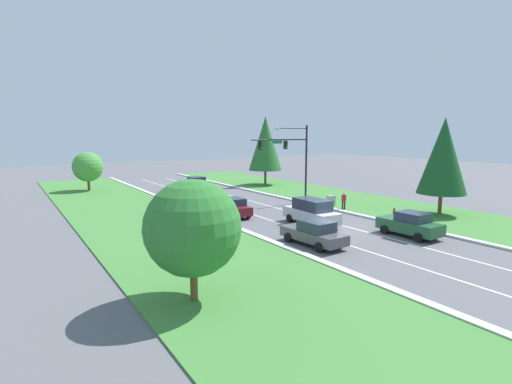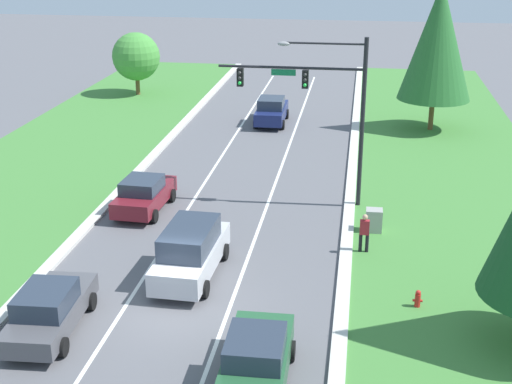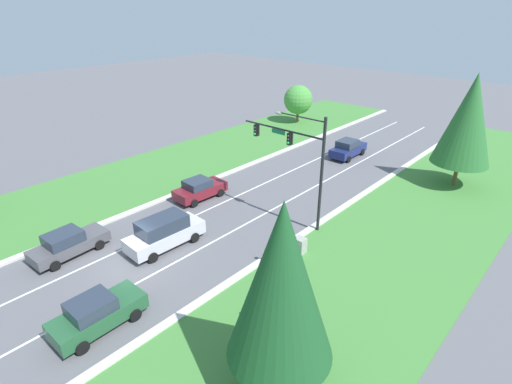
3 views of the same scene
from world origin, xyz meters
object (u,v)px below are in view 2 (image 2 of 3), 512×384
forest_sedan (256,360)px  pedestrian (364,232)px  traffic_signal_mast (322,96)px  burgundy_sedan (144,194)px  graphite_sedan (49,310)px  oak_far_left_tree (136,57)px  navy_sedan (271,111)px  fire_hydrant (418,300)px  conifer_near_right_tree (438,41)px  utility_cabinet (374,221)px  silver_suv (191,251)px

forest_sedan → pedestrian: forest_sedan is taller
traffic_signal_mast → burgundy_sedan: traffic_signal_mast is taller
graphite_sedan → oak_far_left_tree: 34.32m
traffic_signal_mast → pedestrian: 7.01m
burgundy_sedan → pedestrian: size_ratio=2.55×
forest_sedan → navy_sedan: size_ratio=0.96×
fire_hydrant → conifer_near_right_tree: conifer_near_right_tree is taller
fire_hydrant → conifer_near_right_tree: bearing=84.6°
traffic_signal_mast → graphite_sedan: traffic_signal_mast is taller
utility_cabinet → fire_hydrant: bearing=-76.8°
traffic_signal_mast → oak_far_left_tree: size_ratio=1.63×
traffic_signal_mast → fire_hydrant: size_ratio=11.23×
utility_cabinet → oak_far_left_tree: bearing=127.0°
navy_sedan → graphite_sedan: bearing=-98.8°
navy_sedan → forest_sedan: bearing=-84.2°
conifer_near_right_tree → silver_suv: bearing=-115.4°
traffic_signal_mast → burgundy_sedan: (-7.88, -2.04, -4.38)m
traffic_signal_mast → navy_sedan: bearing=106.1°
burgundy_sedan → utility_cabinet: size_ratio=4.03×
traffic_signal_mast → burgundy_sedan: size_ratio=1.83×
conifer_near_right_tree → forest_sedan: bearing=-103.9°
silver_suv → fire_hydrant: silver_suv is taller
forest_sedan → conifer_near_right_tree: conifer_near_right_tree is taller
utility_cabinet → forest_sedan: bearing=-106.4°
graphite_sedan → navy_sedan: (3.75, 26.66, 0.08)m
silver_suv → conifer_near_right_tree: conifer_near_right_tree is taller
pedestrian → conifer_near_right_tree: (4.07, 19.07, 4.77)m
silver_suv → pedestrian: bearing=26.8°
pedestrian → burgundy_sedan: bearing=-16.3°
traffic_signal_mast → pedestrian: (2.16, -5.13, -4.26)m
burgundy_sedan → oak_far_left_tree: size_ratio=0.89×
forest_sedan → burgundy_sedan: forest_sedan is taller
pedestrian → fire_hydrant: 4.61m
forest_sedan → conifer_near_right_tree: 29.65m
traffic_signal_mast → utility_cabinet: bearing=-49.4°
burgundy_sedan → conifer_near_right_tree: size_ratio=0.46×
silver_suv → traffic_signal_mast: bearing=64.4°
graphite_sedan → forest_sedan: 7.28m
silver_suv → burgundy_sedan: silver_suv is taller
burgundy_sedan → oak_far_left_tree: oak_far_left_tree is taller
forest_sedan → navy_sedan: bearing=95.6°
silver_suv → navy_sedan: bearing=91.7°
navy_sedan → oak_far_left_tree: bearing=148.3°
graphite_sedan → navy_sedan: 26.93m
forest_sedan → burgundy_sedan: size_ratio=1.02×
forest_sedan → utility_cabinet: forest_sedan is taller
graphite_sedan → forest_sedan: forest_sedan is taller
graphite_sedan → utility_cabinet: 14.14m
utility_cabinet → conifer_near_right_tree: size_ratio=0.11×
graphite_sedan → fire_hydrant: graphite_sedan is taller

